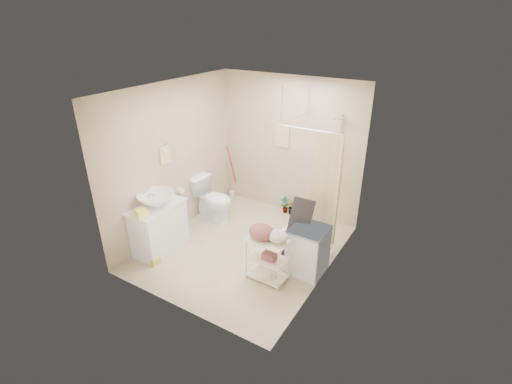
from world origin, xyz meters
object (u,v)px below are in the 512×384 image
washing_machine (308,250)px  laundry_rack (267,255)px  toilet (213,199)px  vanity (159,228)px

washing_machine → laundry_rack: (-0.43, -0.47, 0.03)m
toilet → vanity: bearing=177.4°
toilet → washing_machine: size_ratio=1.09×
washing_machine → toilet: bearing=166.5°
vanity → laundry_rack: (1.87, 0.26, -0.01)m
washing_machine → laundry_rack: laundry_rack is taller
toilet → laundry_rack: (1.75, -1.03, -0.01)m
vanity → toilet: toilet is taller
vanity → toilet: bearing=83.0°
toilet → washing_machine: (2.18, -0.56, -0.03)m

